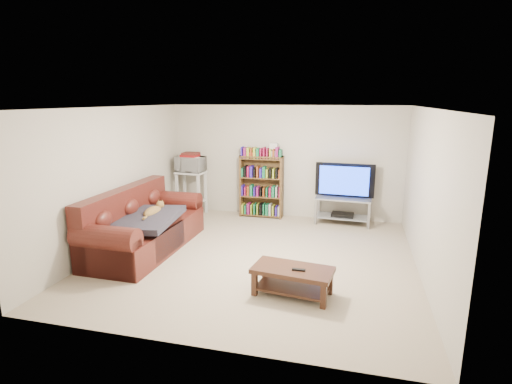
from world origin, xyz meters
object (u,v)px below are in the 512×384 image
(sofa, at_px, (142,229))
(bookshelf, at_px, (261,186))
(tv_stand, at_px, (343,206))
(coffee_table, at_px, (293,276))

(sofa, distance_m, bookshelf, 2.87)
(tv_stand, xyz_separation_m, bookshelf, (-1.75, 0.11, 0.32))
(tv_stand, distance_m, bookshelf, 1.78)
(tv_stand, height_order, bookshelf, bookshelf)
(coffee_table, bearing_deg, bookshelf, 117.46)
(coffee_table, height_order, tv_stand, tv_stand)
(coffee_table, bearing_deg, sofa, 167.50)
(bookshelf, bearing_deg, coffee_table, -70.59)
(sofa, relative_size, bookshelf, 1.85)
(tv_stand, relative_size, bookshelf, 0.85)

